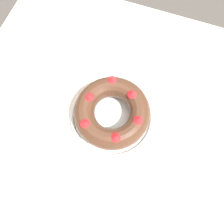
{
  "coord_description": "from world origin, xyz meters",
  "views": [
    {
      "loc": [
        0.05,
        -0.2,
        1.48
      ],
      "look_at": [
        -0.02,
        0.02,
        0.79
      ],
      "focal_mm": 35.0,
      "sensor_mm": 36.0,
      "label": 1
    }
  ],
  "objects": [
    {
      "name": "napkin",
      "position": [
        0.22,
        -0.01,
        0.73
      ],
      "size": [
        0.16,
        0.12,
        0.0
      ],
      "primitive_type": "cube",
      "rotation": [
        0.0,
        0.0,
        0.13
      ],
      "color": "#B2D1B7",
      "rests_on": "dining_table"
    },
    {
      "name": "serving_knife",
      "position": [
        -0.32,
        -0.03,
        0.74
      ],
      "size": [
        0.02,
        0.23,
        0.01
      ],
      "rotation": [
        0.0,
        0.0,
        -0.04
      ],
      "color": "white",
      "rests_on": "dining_table"
    },
    {
      "name": "serving_dish",
      "position": [
        -0.02,
        0.02,
        0.74
      ],
      "size": [
        0.29,
        0.29,
        0.02
      ],
      "color": "white",
      "rests_on": "dining_table"
    },
    {
      "name": "bundt_cake",
      "position": [
        -0.02,
        0.02,
        0.79
      ],
      "size": [
        0.26,
        0.26,
        0.08
      ],
      "color": "#4C2D1E",
      "rests_on": "serving_dish"
    },
    {
      "name": "cake_knife",
      "position": [
        -0.27,
        -0.03,
        0.74
      ],
      "size": [
        0.02,
        0.19,
        0.01
      ],
      "rotation": [
        0.0,
        0.0,
        -0.02
      ],
      "color": "white",
      "rests_on": "dining_table"
    },
    {
      "name": "fork",
      "position": [
        -0.29,
        0.0,
        0.74
      ],
      "size": [
        0.02,
        0.2,
        0.01
      ],
      "rotation": [
        0.0,
        0.0,
        -0.06
      ],
      "color": "white",
      "rests_on": "dining_table"
    },
    {
      "name": "dining_table",
      "position": [
        0.0,
        0.0,
        0.64
      ],
      "size": [
        1.18,
        1.09,
        0.73
      ],
      "color": "beige",
      "rests_on": "ground_plane"
    },
    {
      "name": "ground_plane",
      "position": [
        0.0,
        0.0,
        0.0
      ],
      "size": [
        8.0,
        8.0,
        0.0
      ],
      "primitive_type": "plane",
      "color": "#4C4742"
    }
  ]
}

